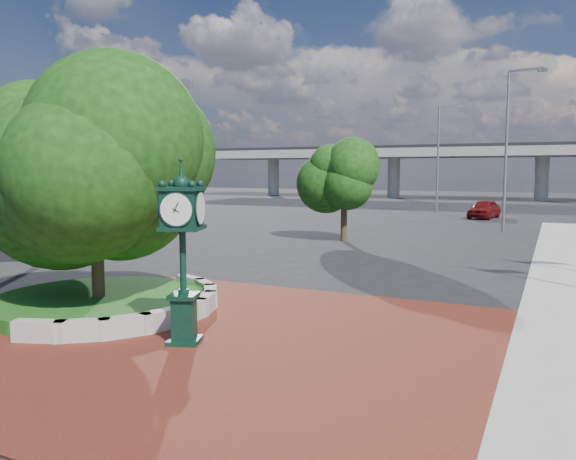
# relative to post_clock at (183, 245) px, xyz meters

# --- Properties ---
(ground) EXTENTS (200.00, 200.00, 0.00)m
(ground) POSITION_rel_post_clock_xyz_m (0.81, 1.63, -2.33)
(ground) COLOR black
(ground) RESTS_ON ground
(plaza) EXTENTS (12.00, 12.00, 0.04)m
(plaza) POSITION_rel_post_clock_xyz_m (0.81, 0.63, -2.31)
(plaza) COLOR maroon
(plaza) RESTS_ON ground
(planter_wall) EXTENTS (2.96, 6.77, 0.54)m
(planter_wall) POSITION_rel_post_clock_xyz_m (-1.90, 1.63, -2.06)
(planter_wall) COLOR #9E9B93
(planter_wall) RESTS_ON ground
(grass_bed) EXTENTS (6.10, 6.10, 0.40)m
(grass_bed) POSITION_rel_post_clock_xyz_m (-4.19, 1.63, -2.13)
(grass_bed) COLOR #164B15
(grass_bed) RESTS_ON ground
(overpass) EXTENTS (90.00, 12.00, 7.50)m
(overpass) POSITION_rel_post_clock_xyz_m (0.60, 71.63, 4.22)
(overpass) COLOR #9E9B93
(overpass) RESTS_ON ground
(tree_planter) EXTENTS (5.20, 5.20, 6.33)m
(tree_planter) POSITION_rel_post_clock_xyz_m (-4.19, 1.63, 1.40)
(tree_planter) COLOR #38281C
(tree_planter) RESTS_ON ground
(tree_northwest) EXTENTS (5.60, 5.60, 6.93)m
(tree_northwest) POSITION_rel_post_clock_xyz_m (-12.19, 6.63, 1.80)
(tree_northwest) COLOR #38281C
(tree_northwest) RESTS_ON ground
(tree_street) EXTENTS (4.40, 4.40, 5.45)m
(tree_street) POSITION_rel_post_clock_xyz_m (-3.19, 19.63, 0.91)
(tree_street) COLOR #38281C
(tree_street) RESTS_ON ground
(post_clock) EXTENTS (1.08, 1.08, 4.23)m
(post_clock) POSITION_rel_post_clock_xyz_m (0.00, 0.00, 0.00)
(post_clock) COLOR black
(post_clock) RESTS_ON ground
(parked_car) EXTENTS (2.58, 4.84, 1.57)m
(parked_car) POSITION_rel_post_clock_xyz_m (2.23, 39.32, -1.54)
(parked_car) COLOR #640E0E
(parked_car) RESTS_ON ground
(street_lamp_near) EXTENTS (2.32, 0.50, 10.37)m
(street_lamp_near) POSITION_rel_post_clock_xyz_m (4.85, 28.50, 3.75)
(street_lamp_near) COLOR slate
(street_lamp_near) RESTS_ON ground
(street_lamp_far) EXTENTS (2.23, 0.56, 9.98)m
(street_lamp_far) POSITION_rel_post_clock_xyz_m (-2.23, 43.23, 3.53)
(street_lamp_far) COLOR slate
(street_lamp_far) RESTS_ON ground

